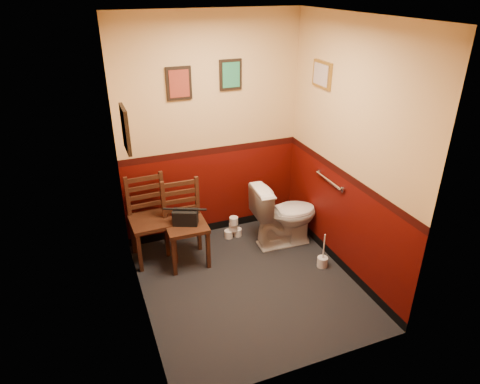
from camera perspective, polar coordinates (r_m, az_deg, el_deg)
floor at (r=4.75m, az=1.12°, el=-12.13°), size 2.20×2.40×0.00m
ceiling at (r=3.72m, az=1.52°, el=22.39°), size 2.20×2.40×0.00m
wall_back at (r=5.10m, az=-3.92°, el=8.00°), size 2.20×0.00×2.70m
wall_front at (r=3.10m, az=9.84°, el=-5.42°), size 2.20×0.00×2.70m
wall_left at (r=3.80m, az=-14.23°, el=0.44°), size 0.00×2.40×2.70m
wall_right at (r=4.55m, az=14.24°, el=4.89°), size 0.00×2.40×2.70m
grab_bar at (r=4.88m, az=11.79°, el=1.52°), size 0.05×0.56×0.06m
framed_print_back_a at (r=4.83m, az=-8.15°, el=14.14°), size 0.28×0.04×0.36m
framed_print_back_b at (r=4.99m, az=-1.25°, el=15.37°), size 0.26×0.04×0.34m
framed_print_left at (r=3.71m, az=-15.01°, el=8.08°), size 0.04×0.30×0.38m
framed_print_right at (r=4.83m, az=10.87°, el=15.14°), size 0.04×0.34×0.28m
toilet at (r=5.24m, az=5.96°, el=-3.02°), size 0.83×0.49×0.79m
toilet_brush at (r=5.05m, az=10.93°, el=-9.04°), size 0.12×0.12×0.43m
chair_left at (r=5.01m, az=-11.88°, el=-3.56°), size 0.48×0.48×1.00m
chair_right at (r=4.89m, az=-7.34°, el=-4.19°), size 0.46×0.46×0.97m
handbag at (r=4.80m, az=-7.30°, el=-3.34°), size 0.31×0.24×0.20m
tp_stack at (r=5.45m, az=-0.90°, el=-4.89°), size 0.23×0.14×0.30m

